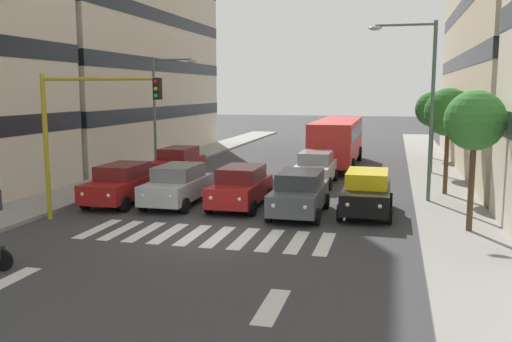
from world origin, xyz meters
TOP-DOWN VIEW (x-y plane):
  - ground_plane at (0.00, 0.00)m, footprint 180.00×180.00m
  - sidewalk_left at (-8.43, 0.00)m, footprint 2.82×90.00m
  - crosswalk_markings at (-0.00, 0.00)m, footprint 8.55×2.80m
  - lane_arrow_0 at (-3.51, 5.50)m, footprint 0.50×2.20m
  - lane_arrow_1 at (3.51, 5.50)m, footprint 0.50×2.20m
  - car_0 at (-5.12, -4.74)m, footprint 2.02×4.44m
  - car_1 at (-2.55, -3.93)m, footprint 2.02×4.44m
  - car_2 at (0.10, -4.77)m, footprint 2.02×4.44m
  - car_3 at (2.84, -4.54)m, footprint 2.02×4.44m
  - car_4 at (5.31, -4.25)m, footprint 2.02×4.44m
  - car_row2_0 at (-2.17, -11.19)m, footprint 2.02×4.44m
  - car_row2_1 at (5.60, -11.39)m, footprint 2.02×4.44m
  - bus_behind_traffic at (-2.55, -18.51)m, footprint 2.78×10.50m
  - traffic_light_gantry at (5.23, -0.89)m, footprint 4.80×0.36m
  - street_lamp_left at (-7.19, -7.38)m, footprint 2.83×0.28m
  - street_lamp_right at (7.16, -12.91)m, footprint 2.77×0.28m
  - street_tree_0 at (-8.69, -2.34)m, footprint 2.01×2.01m
  - street_tree_1 at (-8.46, -9.26)m, footprint 2.18×2.18m
  - street_tree_2 at (-8.21, -16.10)m, footprint 2.01×2.01m
  - street_tree_3 at (-8.62, -23.40)m, footprint 2.06×2.06m

SIDE VIEW (x-z plane):
  - ground_plane at x=0.00m, z-range 0.00..0.00m
  - crosswalk_markings at x=0.00m, z-range 0.00..0.01m
  - lane_arrow_0 at x=-3.51m, z-range 0.00..0.01m
  - lane_arrow_1 at x=3.51m, z-range 0.00..0.01m
  - sidewalk_left at x=-8.43m, z-range 0.00..0.15m
  - car_0 at x=-5.12m, z-range 0.03..1.75m
  - car_1 at x=-2.55m, z-range 0.03..1.75m
  - car_2 at x=0.10m, z-range 0.03..1.75m
  - car_3 at x=2.84m, z-range 0.03..1.75m
  - car_4 at x=5.31m, z-range 0.03..1.75m
  - car_row2_0 at x=-2.17m, z-range 0.03..1.75m
  - car_row2_1 at x=5.60m, z-range 0.03..1.75m
  - bus_behind_traffic at x=-2.55m, z-range 0.36..3.36m
  - street_tree_3 at x=-8.62m, z-range 1.24..5.53m
  - traffic_light_gantry at x=5.23m, z-range 0.98..6.48m
  - street_tree_2 at x=-8.21m, z-range 1.45..6.13m
  - street_tree_0 at x=-8.69m, z-range 1.49..6.26m
  - street_tree_1 at x=-8.46m, z-range 1.46..6.31m
  - street_lamp_right at x=7.16m, z-range 0.92..7.56m
  - street_lamp_left at x=-7.19m, z-range 0.95..8.57m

